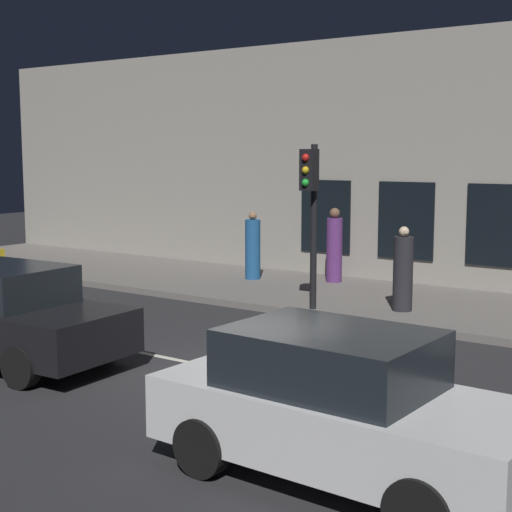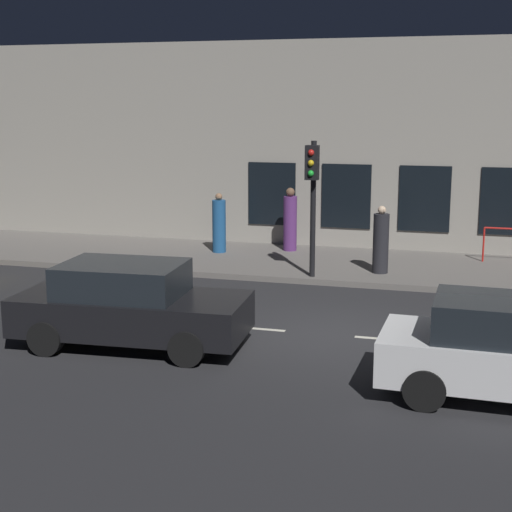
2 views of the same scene
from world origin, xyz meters
TOP-DOWN VIEW (x-y plane):
  - ground_plane at (0.00, 0.00)m, footprint 60.00×60.00m
  - sidewalk at (6.25, 0.00)m, footprint 4.50×32.00m
  - building_facade at (8.80, 0.00)m, footprint 0.65×32.00m
  - lane_centre_line at (0.00, -1.00)m, footprint 0.12×27.20m
  - traffic_light at (4.19, 1.33)m, footprint 0.48×0.32m
  - parked_car_0 at (-2.57, -3.14)m, footprint 1.90×4.04m
  - parked_car_3 at (-1.69, 3.58)m, footprint 2.11×4.39m
  - pedestrian_0 at (7.56, 2.67)m, footprint 0.56×0.56m
  - pedestrian_1 at (5.21, -0.28)m, footprint 0.58×0.58m
  - pedestrian_2 at (6.74, 4.62)m, footprint 0.53×0.53m

SIDE VIEW (x-z plane):
  - ground_plane at x=0.00m, z-range 0.00..0.00m
  - lane_centre_line at x=0.00m, z-range 0.00..0.01m
  - sidewalk at x=6.25m, z-range 0.00..0.15m
  - parked_car_0 at x=-2.57m, z-range 0.00..1.58m
  - parked_car_3 at x=-1.69m, z-range 0.00..1.58m
  - pedestrian_2 at x=6.74m, z-range 0.08..1.82m
  - pedestrian_1 at x=5.21m, z-range 0.08..1.83m
  - pedestrian_0 at x=7.56m, z-range 0.08..1.95m
  - traffic_light at x=4.19m, z-range 0.80..4.22m
  - building_facade at x=8.80m, z-range -0.01..6.32m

